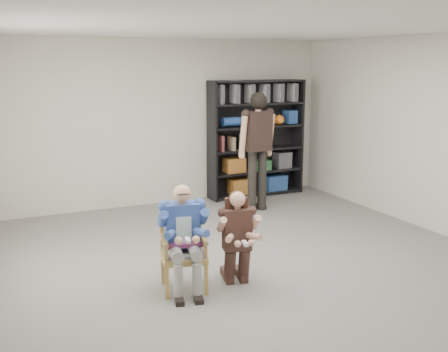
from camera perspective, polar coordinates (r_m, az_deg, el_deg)
name	(u,v)px	position (r m, az deg, el deg)	size (l,w,h in m)	color
room_shell	(263,154)	(5.83, 4.28, 2.42)	(6.00, 7.00, 2.80)	beige
floor	(261,272)	(6.22, 4.08, -10.40)	(6.00, 7.00, 0.01)	slate
armchair	(184,250)	(5.63, -4.42, -8.02)	(0.52, 0.50, 0.89)	#A18044
seated_man	(183,238)	(5.58, -4.44, -6.73)	(0.50, 0.69, 1.16)	navy
kneeling_woman	(238,238)	(5.71, 1.48, -6.77)	(0.45, 0.71, 1.06)	#38281F
bookshelf	(256,139)	(9.53, 3.54, 4.07)	(1.80, 0.38, 2.10)	black
standing_man	(257,153)	(8.51, 3.67, 2.51)	(0.59, 0.33, 1.93)	black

